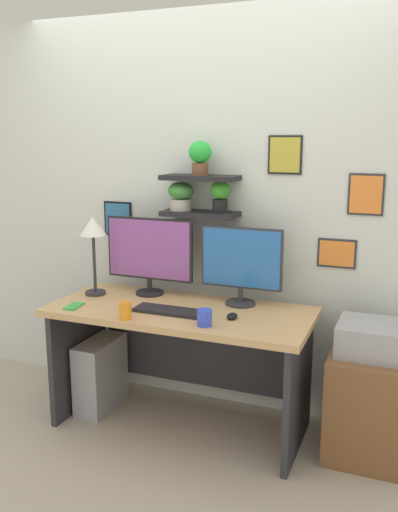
# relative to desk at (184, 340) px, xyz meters

# --- Properties ---
(ground_plane) EXTENTS (8.00, 8.00, 0.00)m
(ground_plane) POSITION_rel_desk_xyz_m (0.00, -0.05, -0.54)
(ground_plane) COLOR tan
(back_wall_assembly) EXTENTS (4.40, 0.24, 2.70)m
(back_wall_assembly) POSITION_rel_desk_xyz_m (0.00, 0.38, 0.82)
(back_wall_assembly) COLOR silver
(back_wall_assembly) RESTS_ON ground
(desk) EXTENTS (1.55, 0.68, 0.75)m
(desk) POSITION_rel_desk_xyz_m (0.00, 0.00, 0.00)
(desk) COLOR tan
(desk) RESTS_ON ground
(monitor_left) EXTENTS (0.58, 0.18, 0.49)m
(monitor_left) POSITION_rel_desk_xyz_m (-0.30, 0.16, 0.48)
(monitor_left) COLOR black
(monitor_left) RESTS_ON desk
(monitor_right) EXTENTS (0.50, 0.18, 0.47)m
(monitor_right) POSITION_rel_desk_xyz_m (0.30, 0.16, 0.47)
(monitor_right) COLOR #2D2D33
(monitor_right) RESTS_ON desk
(keyboard) EXTENTS (0.44, 0.14, 0.02)m
(keyboard) POSITION_rel_desk_xyz_m (-0.01, -0.14, 0.22)
(keyboard) COLOR black
(keyboard) RESTS_ON desk
(computer_mouse) EXTENTS (0.06, 0.09, 0.03)m
(computer_mouse) POSITION_rel_desk_xyz_m (0.34, -0.11, 0.23)
(computer_mouse) COLOR black
(computer_mouse) RESTS_ON desk
(desk_lamp) EXTENTS (0.17, 0.17, 0.50)m
(desk_lamp) POSITION_rel_desk_xyz_m (-0.62, 0.02, 0.61)
(desk_lamp) COLOR #2D2D33
(desk_lamp) RESTS_ON desk
(cell_phone) EXTENTS (0.09, 0.15, 0.01)m
(cell_phone) POSITION_rel_desk_xyz_m (-0.60, -0.26, 0.22)
(cell_phone) COLOR green
(cell_phone) RESTS_ON desk
(coffee_mug) EXTENTS (0.08, 0.08, 0.09)m
(coffee_mug) POSITION_rel_desk_xyz_m (0.24, -0.28, 0.26)
(coffee_mug) COLOR blue
(coffee_mug) RESTS_ON desk
(pen_cup) EXTENTS (0.07, 0.07, 0.10)m
(pen_cup) POSITION_rel_desk_xyz_m (-0.21, -0.34, 0.26)
(pen_cup) COLOR orange
(pen_cup) RESTS_ON desk
(drawer_cabinet) EXTENTS (0.44, 0.50, 0.59)m
(drawer_cabinet) POSITION_rel_desk_xyz_m (1.09, 0.06, -0.24)
(drawer_cabinet) COLOR brown
(drawer_cabinet) RESTS_ON ground
(printer) EXTENTS (0.38, 0.34, 0.17)m
(printer) POSITION_rel_desk_xyz_m (1.09, 0.06, 0.14)
(printer) COLOR #9E9EA3
(printer) RESTS_ON drawer_cabinet
(computer_tower_left) EXTENTS (0.18, 0.40, 0.46)m
(computer_tower_left) POSITION_rel_desk_xyz_m (-0.58, -0.03, -0.31)
(computer_tower_left) COLOR #99999E
(computer_tower_left) RESTS_ON ground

